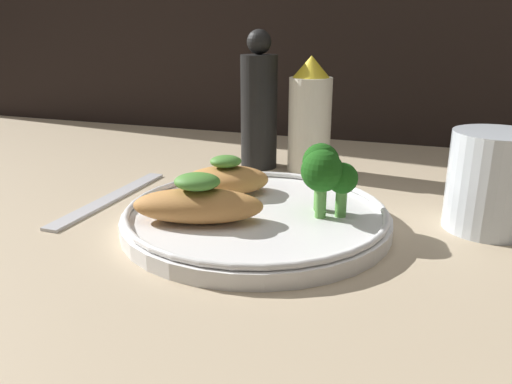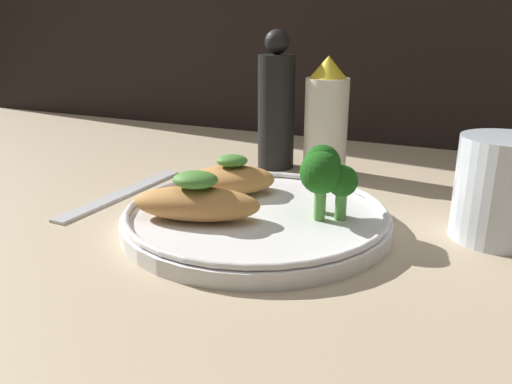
# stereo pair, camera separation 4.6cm
# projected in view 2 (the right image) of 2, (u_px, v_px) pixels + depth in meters

# --- Properties ---
(ground_plane) EXTENTS (1.80, 1.80, 0.01)m
(ground_plane) POSITION_uv_depth(u_px,v_px,m) (256.00, 231.00, 0.47)
(ground_plane) COLOR tan
(plate) EXTENTS (0.25, 0.25, 0.02)m
(plate) POSITION_uv_depth(u_px,v_px,m) (256.00, 216.00, 0.47)
(plate) COLOR white
(plate) RESTS_ON ground_plane
(grilled_meat_front) EXTENTS (0.12, 0.08, 0.04)m
(grilled_meat_front) POSITION_uv_depth(u_px,v_px,m) (196.00, 201.00, 0.45)
(grilled_meat_front) COLOR #BC7F42
(grilled_meat_front) RESTS_ON plate
(grilled_meat_middle) EXTENTS (0.11, 0.09, 0.04)m
(grilled_meat_middle) POSITION_uv_depth(u_px,v_px,m) (232.00, 178.00, 0.52)
(grilled_meat_middle) COLOR #BC7F42
(grilled_meat_middle) RESTS_ON plate
(broccoli_bunch) EXTENTS (0.05, 0.05, 0.06)m
(broccoli_bunch) POSITION_uv_depth(u_px,v_px,m) (325.00, 173.00, 0.44)
(broccoli_bunch) COLOR #569942
(broccoli_bunch) RESTS_ON plate
(sauce_bottle) EXTENTS (0.05, 0.05, 0.15)m
(sauce_bottle) POSITION_uv_depth(u_px,v_px,m) (325.00, 119.00, 0.63)
(sauce_bottle) COLOR silver
(sauce_bottle) RESTS_ON ground_plane
(pepper_grinder) EXTENTS (0.05, 0.05, 0.18)m
(pepper_grinder) POSITION_uv_depth(u_px,v_px,m) (276.00, 107.00, 0.65)
(pepper_grinder) COLOR black
(pepper_grinder) RESTS_ON ground_plane
(drinking_glass) EXTENTS (0.08, 0.08, 0.09)m
(drinking_glass) POSITION_uv_depth(u_px,v_px,m) (502.00, 189.00, 0.43)
(drinking_glass) COLOR silver
(drinking_glass) RESTS_ON ground_plane
(fork) EXTENTS (0.02, 0.20, 0.01)m
(fork) POSITION_uv_depth(u_px,v_px,m) (123.00, 192.00, 0.56)
(fork) COLOR silver
(fork) RESTS_ON ground_plane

